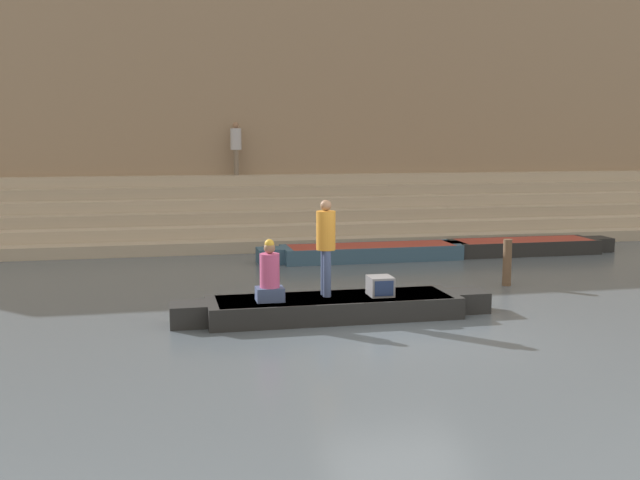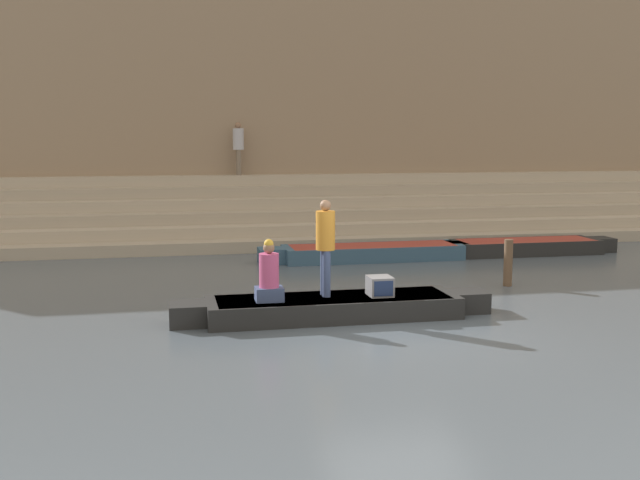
% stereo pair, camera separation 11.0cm
% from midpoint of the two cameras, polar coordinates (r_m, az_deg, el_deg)
% --- Properties ---
extents(ground_plane, '(120.00, 120.00, 0.00)m').
position_cam_midpoint_polar(ground_plane, '(12.94, 6.32, -7.09)').
color(ground_plane, '#4C5660').
extents(ghat_steps, '(36.00, 4.49, 2.05)m').
position_cam_midpoint_polar(ghat_steps, '(24.51, -2.49, 1.79)').
color(ghat_steps, tan).
rests_on(ghat_steps, ground).
extents(back_wall, '(34.20, 1.28, 8.55)m').
position_cam_midpoint_polar(back_wall, '(26.58, -3.32, 9.83)').
color(back_wall, '#937A60').
rests_on(back_wall, ground).
extents(rowboat_main, '(5.97, 1.41, 0.40)m').
position_cam_midpoint_polar(rowboat_main, '(13.91, 1.23, -5.09)').
color(rowboat_main, black).
rests_on(rowboat_main, ground).
extents(person_standing, '(0.36, 0.36, 1.79)m').
position_cam_midpoint_polar(person_standing, '(13.79, 0.64, -0.06)').
color(person_standing, '#3D4C75').
rests_on(person_standing, rowboat_main).
extents(person_rowing, '(0.50, 0.39, 1.13)m').
position_cam_midpoint_polar(person_rowing, '(13.46, -3.67, -2.78)').
color(person_rowing, '#3D4C75').
rests_on(person_rowing, rowboat_main).
extents(tv_set, '(0.44, 0.49, 0.36)m').
position_cam_midpoint_polar(tv_set, '(13.99, 4.81, -3.52)').
color(tv_set, slate).
rests_on(tv_set, rowboat_main).
extents(moored_boat_shore, '(6.25, 1.30, 0.40)m').
position_cam_midpoint_polar(moored_boat_shore, '(20.46, 4.18, -0.90)').
color(moored_boat_shore, '#33516B').
rests_on(moored_boat_shore, ground).
extents(moored_boat_distant, '(5.39, 1.30, 0.40)m').
position_cam_midpoint_polar(moored_boat_distant, '(22.26, 15.55, -0.46)').
color(moored_boat_distant, black).
rests_on(moored_boat_distant, ground).
extents(mooring_post, '(0.19, 0.19, 1.05)m').
position_cam_midpoint_polar(mooring_post, '(17.33, 14.32, -1.69)').
color(mooring_post, brown).
rests_on(mooring_post, ground).
extents(person_on_steps, '(0.37, 0.37, 1.77)m').
position_cam_midpoint_polar(person_on_steps, '(25.43, -6.11, 7.22)').
color(person_on_steps, '#756656').
rests_on(person_on_steps, ghat_steps).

